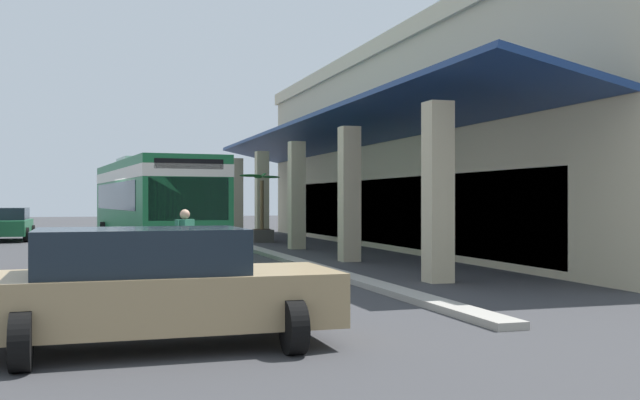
# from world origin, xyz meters

# --- Properties ---
(ground) EXTENTS (120.00, 120.00, 0.00)m
(ground) POSITION_xyz_m (0.00, 8.00, 0.00)
(ground) COLOR #38383A
(curb_strip) EXTENTS (35.41, 0.50, 0.12)m
(curb_strip) POSITION_xyz_m (-1.83, 3.84, 0.06)
(curb_strip) COLOR #9E998E
(curb_strip) RESTS_ON ground
(plaza_building) EXTENTS (29.81, 13.46, 7.86)m
(plaza_building) POSITION_xyz_m (-1.83, 13.47, 3.93)
(plaza_building) COLOR #C6B793
(plaza_building) RESTS_ON ground
(transit_bus) EXTENTS (11.40, 3.65, 3.34)m
(transit_bus) POSITION_xyz_m (-1.35, 0.29, 1.85)
(transit_bus) COLOR #196638
(transit_bus) RESTS_ON ground
(parked_sedan_tan) EXTENTS (2.46, 4.41, 1.47)m
(parked_sedan_tan) POSITION_xyz_m (15.59, -1.04, 0.75)
(parked_sedan_tan) COLOR #9E845B
(parked_sedan_tan) RESTS_ON ground
(parked_sedan_green) EXTENTS (4.42, 2.05, 1.47)m
(parked_sedan_green) POSITION_xyz_m (-10.97, -5.30, 0.75)
(parked_sedan_green) COLOR #195933
(parked_sedan_green) RESTS_ON ground
(pedestrian) EXTENTS (0.52, 0.52, 1.62)m
(pedestrian) POSITION_xyz_m (8.70, 0.18, 0.90)
(pedestrian) COLOR #38383D
(pedestrian) RESTS_ON ground
(potted_palm) EXTENTS (1.61, 1.83, 2.98)m
(potted_palm) POSITION_xyz_m (-6.48, 5.27, 0.68)
(potted_palm) COLOR #4C4742
(potted_palm) RESTS_ON ground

